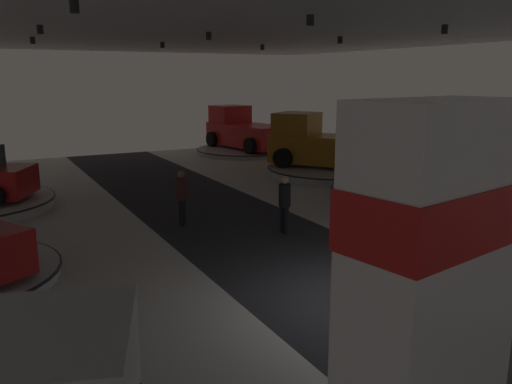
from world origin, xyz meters
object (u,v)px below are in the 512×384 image
(display_platform_deep_right, at_px, (247,150))
(display_platform_mid_right, at_px, (402,193))
(display_platform_far_right, at_px, (332,170))
(pickup_truck_deep_right, at_px, (244,131))
(visitor_walking_near, at_px, (182,194))
(pickup_truck_far_right, at_px, (326,145))
(display_car_mid_right, at_px, (404,167))
(visitor_walking_far, at_px, (285,201))

(display_platform_deep_right, bearing_deg, display_platform_mid_right, -91.81)
(display_platform_far_right, bearing_deg, display_platform_mid_right, -97.64)
(display_platform_far_right, relative_size, pickup_truck_deep_right, 1.02)
(display_platform_far_right, distance_m, visitor_walking_near, 9.73)
(pickup_truck_far_right, relative_size, pickup_truck_deep_right, 1.00)
(display_platform_deep_right, bearing_deg, pickup_truck_far_right, -89.31)
(pickup_truck_far_right, height_order, display_platform_deep_right, pickup_truck_far_right)
(display_platform_deep_right, bearing_deg, display_platform_far_right, -87.94)
(display_platform_mid_right, relative_size, display_car_mid_right, 1.11)
(display_car_mid_right, distance_m, visitor_walking_far, 6.00)
(display_platform_mid_right, xyz_separation_m, pickup_truck_deep_right, (0.35, 12.93, 0.99))
(display_platform_far_right, relative_size, visitor_walking_far, 3.57)
(pickup_truck_far_right, xyz_separation_m, display_platform_deep_right, (-0.09, 7.34, -1.12))
(visitor_walking_near, bearing_deg, display_car_mid_right, -3.31)
(visitor_walking_near, bearing_deg, pickup_truck_deep_right, 56.39)
(display_platform_deep_right, height_order, pickup_truck_deep_right, pickup_truck_deep_right)
(display_car_mid_right, distance_m, display_platform_far_right, 5.11)
(display_car_mid_right, distance_m, display_platform_deep_right, 12.63)
(display_platform_mid_right, bearing_deg, display_car_mid_right, 56.02)
(display_platform_deep_right, height_order, visitor_walking_near, visitor_walking_near)
(display_car_mid_right, height_order, display_platform_deep_right, display_car_mid_right)
(pickup_truck_far_right, bearing_deg, visitor_walking_near, -150.35)
(display_platform_mid_right, bearing_deg, visitor_walking_near, 176.49)
(display_platform_far_right, distance_m, display_platform_deep_right, 7.61)
(display_platform_far_right, xyz_separation_m, visitor_walking_near, (-8.59, -4.52, 0.73))
(visitor_walking_near, bearing_deg, display_platform_deep_right, 55.55)
(pickup_truck_deep_right, bearing_deg, display_platform_far_right, -87.67)
(pickup_truck_far_right, relative_size, visitor_walking_far, 3.49)
(display_platform_far_right, height_order, visitor_walking_far, visitor_walking_far)
(display_platform_far_right, xyz_separation_m, pickup_truck_far_right, (-0.18, 0.26, 1.08))
(display_platform_mid_right, height_order, display_platform_far_right, display_platform_mid_right)
(pickup_truck_far_right, bearing_deg, display_platform_far_right, -54.90)
(visitor_walking_far, bearing_deg, visitor_walking_near, 136.29)
(display_platform_far_right, bearing_deg, display_platform_deep_right, 92.06)
(display_car_mid_right, relative_size, display_platform_deep_right, 0.79)
(display_car_mid_right, bearing_deg, display_platform_far_right, 82.52)
(pickup_truck_far_right, distance_m, visitor_walking_near, 9.68)
(display_platform_deep_right, relative_size, visitor_walking_far, 3.57)
(display_car_mid_right, relative_size, pickup_truck_far_right, 0.81)
(display_platform_deep_right, distance_m, visitor_walking_near, 14.72)
(display_car_mid_right, bearing_deg, pickup_truck_deep_right, 88.53)
(display_platform_far_right, bearing_deg, visitor_walking_near, -152.23)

